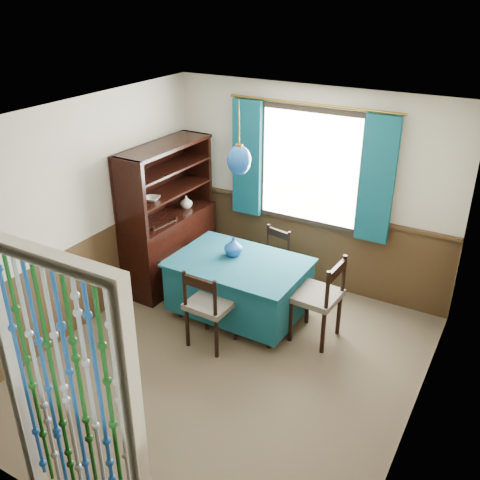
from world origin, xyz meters
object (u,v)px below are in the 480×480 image
Objects in this scene: vase_sideboard at (186,201)px; dining_table at (239,284)px; chair_far at (271,259)px; pendant_lamp at (239,160)px; chair_left at (176,258)px; vase_table at (233,247)px; bowl_shelf at (152,199)px; chair_right at (319,297)px; chair_near at (209,306)px; sideboard at (169,236)px.

dining_table is at bearing -28.84° from vase_sideboard.
pendant_lamp is at bearing 97.95° from chair_far.
pendant_lamp reaches higher than chair_left.
vase_table is 1.11m from bowl_shelf.
chair_right is 5.47× the size of vase_sideboard.
chair_far is at bearing 3.63° from vase_sideboard.
vase_table is (-1.09, 0.07, 0.30)m from chair_right.
chair_far is at bearing 72.44° from vase_table.
chair_near is 0.94× the size of chair_right.
vase_table is (1.07, -0.20, 0.19)m from sideboard.
pendant_lamp reaches higher than sideboard.
chair_far is (0.05, 0.70, 0.02)m from dining_table.
pendant_lamp is (0.00, 0.00, 1.47)m from dining_table.
chair_left is at bearing 178.10° from dining_table.
pendant_lamp is (0.90, -0.04, 1.39)m from chair_left.
chair_left reaches higher than chair_far.
vase_sideboard reaches higher than chair_left.
vase_sideboard is (-1.19, -0.08, 0.56)m from chair_far.
sideboard is 2.36× the size of pendant_lamp.
chair_far reaches higher than dining_table.
vase_sideboard is (0.06, 0.32, 0.37)m from sideboard.
dining_table is 0.96m from chair_right.
chair_near reaches higher than chair_far.
chair_right is 2.17m from sideboard.
chair_right is at bearing -15.67° from vase_sideboard.
vase_sideboard is at bearing 151.75° from dining_table.
chair_near and vase_table have the same top height.
chair_far is at bearing 19.19° from sideboard.
chair_right is 4.82× the size of vase_table.
chair_left is 0.80m from vase_sideboard.
chair_right is at bearing 3.00° from dining_table.
sideboard is at bearing 166.32° from dining_table.
vase_sideboard is at bearing 15.94° from chair_far.
sideboard is at bearing -100.57° from vase_sideboard.
vase_table is (-0.13, 0.74, 0.33)m from chair_near.
pendant_lamp is (-0.05, -0.70, 1.46)m from chair_far.
dining_table is 1.47m from pendant_lamp.
dining_table is 0.71m from chair_far.
vase_sideboard is (-1.00, 0.52, 0.18)m from vase_table.
pendant_lamp reaches higher than bowl_shelf.
sideboard is at bearing 86.40° from chair_right.
chair_far is at bearing 131.39° from chair_left.
chair_far is 1.17m from chair_left.
chair_left is 0.80m from bowl_shelf.
chair_left is at bearing -174.93° from vase_table.
chair_far is 1.33m from sideboard.
chair_right is 0.54× the size of sideboard.
chair_near is at bearing 99.94° from chair_far.
chair_left is 5.27× the size of vase_sideboard.
chair_left is 0.83m from vase_table.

